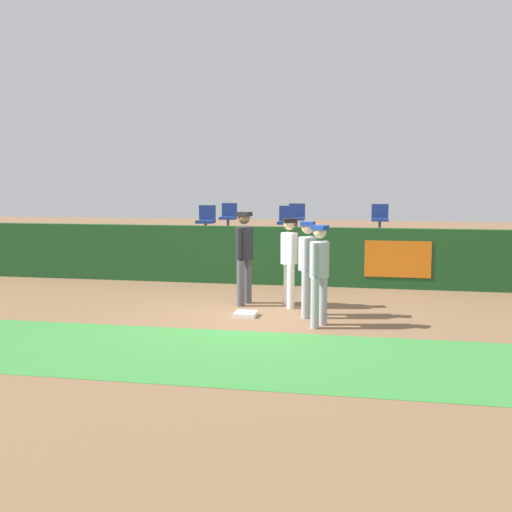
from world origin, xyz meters
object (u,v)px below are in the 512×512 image
player_runner_visitor (319,268)px  seat_back_left (229,216)px  player_fielder_home (289,256)px  player_coach_visitor (307,262)px  seat_back_center (297,216)px  seat_back_right (380,217)px  player_umpire (244,251)px  first_base (246,314)px  seat_front_center (287,220)px  seat_front_left (206,219)px

player_runner_visitor → seat_back_left: 8.11m
player_fielder_home → player_coach_visitor: (0.45, -0.82, 0.00)m
player_coach_visitor → seat_back_center: bearing=-166.3°
seat_back_right → seat_back_center: bearing=-180.0°
seat_back_center → player_coach_visitor: bearing=-81.2°
player_fielder_home → seat_back_left: bearing=-176.5°
player_coach_visitor → player_umpire: bearing=-117.5°
seat_back_right → player_umpire: bearing=-115.3°
player_runner_visitor → seat_back_left: size_ratio=2.07×
first_base → seat_back_center: seat_back_center is taller
player_runner_visitor → seat_front_center: bearing=-145.3°
player_runner_visitor → seat_back_left: bearing=-134.3°
seat_front_center → seat_front_left: (-2.19, 0.00, 0.00)m
first_base → player_fielder_home: 1.56m
seat_back_center → seat_front_left: (-2.23, -1.80, -0.00)m
first_base → seat_back_left: size_ratio=0.48×
player_umpire → seat_back_right: player_umpire is taller
seat_back_right → player_coach_visitor: bearing=-101.6°
player_umpire → seat_back_center: 5.78m
player_umpire → seat_back_left: bearing=-149.7°
player_coach_visitor → seat_front_left: 5.83m
player_umpire → first_base: bearing=27.2°
player_coach_visitor → seat_back_right: (1.36, 6.62, 0.47)m
seat_back_right → first_base: bearing=-109.9°
player_umpire → seat_front_center: size_ratio=2.22×
seat_back_center → first_base: bearing=-90.7°
seat_front_left → player_runner_visitor: bearing=-57.6°
player_coach_visitor → seat_front_left: bearing=-141.1°
player_runner_visitor → seat_back_left: (-3.35, 7.37, 0.48)m
player_fielder_home → player_coach_visitor: size_ratio=1.00×
player_runner_visitor → seat_back_center: seat_back_center is taller
player_fielder_home → seat_front_left: bearing=-165.8°
player_coach_visitor → player_runner_visitor: bearing=25.6°
player_fielder_home → seat_front_left: size_ratio=2.09×
player_umpire → seat_front_left: 4.40m
seat_back_center → player_fielder_home: bearing=-84.3°
first_base → seat_back_center: 6.97m
player_runner_visitor → player_umpire: player_umpire is taller
player_runner_visitor → seat_front_center: 5.75m
player_runner_visitor → seat_back_center: size_ratio=2.07×
player_coach_visitor → seat_front_left: (-3.25, 4.82, 0.47)m
player_coach_visitor → seat_back_center: seat_back_center is taller
player_fielder_home → seat_back_center: 5.85m
player_fielder_home → player_runner_visitor: bearing=4.0°
seat_front_left → first_base: bearing=-66.9°
player_fielder_home → seat_front_center: seat_front_center is taller
player_coach_visitor → seat_front_center: 4.96m
player_umpire → seat_back_left: (-1.70, 5.76, 0.40)m
player_runner_visitor → player_coach_visitor: size_ratio=0.99×
seat_back_center → player_runner_visitor: bearing=-79.9°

